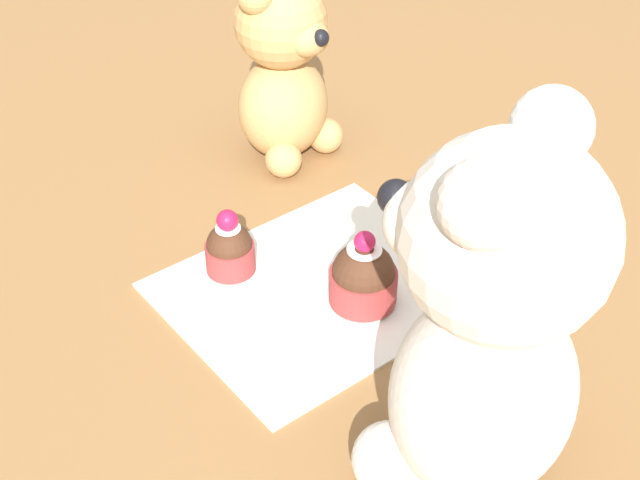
% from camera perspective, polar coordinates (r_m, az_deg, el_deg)
% --- Properties ---
extents(ground_plane, '(4.00, 4.00, 0.00)m').
position_cam_1_polar(ground_plane, '(0.81, 0.00, -3.15)').
color(ground_plane, olive).
extents(knitted_placemat, '(0.26, 0.22, 0.01)m').
position_cam_1_polar(knitted_placemat, '(0.80, 0.00, -2.99)').
color(knitted_placemat, silver).
rests_on(knitted_placemat, ground_plane).
extents(teddy_bear_cream, '(0.17, 0.17, 0.29)m').
position_cam_1_polar(teddy_bear_cream, '(0.58, 10.67, -5.27)').
color(teddy_bear_cream, silver).
rests_on(teddy_bear_cream, ground_plane).
extents(teddy_bear_tan, '(0.11, 0.11, 0.21)m').
position_cam_1_polar(teddy_bear_tan, '(0.94, -2.31, 10.84)').
color(teddy_bear_tan, tan).
rests_on(teddy_bear_tan, ground_plane).
extents(cupcake_near_cream_bear, '(0.06, 0.06, 0.07)m').
position_cam_1_polar(cupcake_near_cream_bear, '(0.77, 2.79, -2.40)').
color(cupcake_near_cream_bear, '#993333').
rests_on(cupcake_near_cream_bear, knitted_placemat).
extents(cupcake_near_tan_bear, '(0.05, 0.05, 0.06)m').
position_cam_1_polar(cupcake_near_tan_bear, '(0.81, -5.81, -0.55)').
color(cupcake_near_tan_bear, '#993333').
rests_on(cupcake_near_tan_bear, knitted_placemat).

